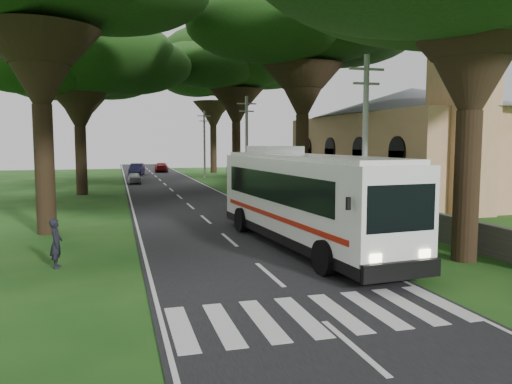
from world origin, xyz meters
The scene contains 18 objects.
ground centered at (0.00, 0.00, 0.00)m, with size 140.00×140.00×0.00m, color #154413.
road centered at (0.00, 25.00, 0.01)m, with size 8.00×120.00×0.04m, color black.
crosswalk centered at (0.00, -2.00, 0.00)m, with size 8.00×3.00×0.01m, color silver.
property_wall centered at (9.00, 24.00, 0.60)m, with size 0.35×50.00×1.20m, color #383533.
church centered at (17.86, 21.55, 4.91)m, with size 14.00×24.00×11.60m.
pole_near centered at (5.50, 6.00, 4.18)m, with size 1.60×0.24×8.00m.
pole_mid centered at (5.50, 26.00, 4.18)m, with size 1.60×0.24×8.00m.
pole_far centered at (5.50, 46.00, 4.18)m, with size 1.60×0.24×8.00m.
tree_l_midb centered at (-7.50, 30.00, 11.31)m, with size 15.69×15.69×14.72m.
tree_l_far centered at (-8.50, 48.00, 12.01)m, with size 14.18×14.18×15.16m.
tree_r_mida centered at (8.00, 20.00, 12.78)m, with size 15.31×15.31×16.15m.
tree_r_midb centered at (7.50, 38.00, 12.99)m, with size 15.70×15.70×16.43m.
tree_r_far centered at (8.50, 56.00, 13.20)m, with size 12.90×12.90×16.17m.
coach_bus centered at (2.69, 5.93, 2.06)m, with size 3.85×13.16×3.83m.
distant_car_a centered at (-3.00, 39.73, 0.62)m, with size 1.39×3.44×1.17m, color #A3A3A8.
distant_car_b centered at (-2.16, 53.20, 0.78)m, with size 1.59×4.56×1.50m, color #242251.
distant_car_c centered at (1.48, 59.20, 0.69)m, with size 1.85×4.56×1.32m, color maroon.
pedestrian centered at (-6.82, 4.93, 0.86)m, with size 0.63×0.41×1.71m, color black.
Camera 1 is at (-4.75, -13.29, 4.37)m, focal length 35.00 mm.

